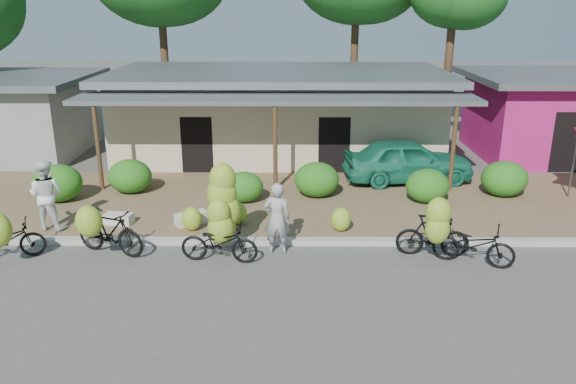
# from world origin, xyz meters

# --- Properties ---
(ground) EXTENTS (100.00, 100.00, 0.00)m
(ground) POSITION_xyz_m (0.00, 0.00, 0.00)
(ground) COLOR #504D4A
(ground) RESTS_ON ground
(sidewalk) EXTENTS (60.00, 6.00, 0.12)m
(sidewalk) POSITION_xyz_m (0.00, 5.00, 0.06)
(sidewalk) COLOR brown
(sidewalk) RESTS_ON ground
(curb) EXTENTS (60.00, 0.25, 0.15)m
(curb) POSITION_xyz_m (0.00, 2.00, 0.07)
(curb) COLOR #A8A399
(curb) RESTS_ON ground
(shop_main) EXTENTS (13.00, 8.50, 3.35)m
(shop_main) POSITION_xyz_m (0.00, 10.93, 1.72)
(shop_main) COLOR #C9B398
(shop_main) RESTS_ON ground
(shop_pink) EXTENTS (6.00, 6.00, 3.25)m
(shop_pink) POSITION_xyz_m (10.50, 10.99, 1.67)
(shop_pink) COLOR #B31B76
(shop_pink) RESTS_ON ground
(shop_grey) EXTENTS (7.00, 6.00, 3.15)m
(shop_grey) POSITION_xyz_m (-11.00, 10.99, 1.62)
(shop_grey) COLOR gray
(shop_grey) RESTS_ON ground
(hedge_0) EXTENTS (1.45, 1.30, 1.13)m
(hedge_0) POSITION_xyz_m (-6.52, 4.94, 0.68)
(hedge_0) COLOR #265814
(hedge_0) RESTS_ON sidewalk
(hedge_1) EXTENTS (1.36, 1.23, 1.06)m
(hedge_1) POSITION_xyz_m (-4.57, 5.76, 0.65)
(hedge_1) COLOR #265814
(hedge_1) RESTS_ON sidewalk
(hedge_2) EXTENTS (1.18, 1.06, 0.92)m
(hedge_2) POSITION_xyz_m (-0.92, 4.92, 0.58)
(hedge_2) COLOR #265814
(hedge_2) RESTS_ON sidewalk
(hedge_3) EXTENTS (1.38, 1.24, 1.08)m
(hedge_3) POSITION_xyz_m (1.29, 5.43, 0.66)
(hedge_3) COLOR #265814
(hedge_3) RESTS_ON sidewalk
(hedge_4) EXTENTS (1.29, 1.16, 1.01)m
(hedge_4) POSITION_xyz_m (4.58, 4.92, 0.62)
(hedge_4) COLOR #265814
(hedge_4) RESTS_ON sidewalk
(hedge_5) EXTENTS (1.41, 1.27, 1.10)m
(hedge_5) POSITION_xyz_m (7.10, 5.52, 0.67)
(hedge_5) COLOR #265814
(hedge_5) RESTS_ON sidewalk
(bike_far_left) EXTENTS (1.89, 1.47, 1.41)m
(bike_far_left) POSITION_xyz_m (-6.23, 0.97, 0.59)
(bike_far_left) COLOR black
(bike_far_left) RESTS_ON ground
(bike_left) EXTENTS (1.96, 1.46, 1.46)m
(bike_left) POSITION_xyz_m (-3.91, 1.30, 0.66)
(bike_left) COLOR black
(bike_left) RESTS_ON ground
(bike_center) EXTENTS (1.90, 1.28, 2.27)m
(bike_center) POSITION_xyz_m (-1.15, 1.27, 0.91)
(bike_center) COLOR black
(bike_center) RESTS_ON ground
(bike_right) EXTENTS (1.78, 1.23, 1.70)m
(bike_right) POSITION_xyz_m (3.88, 1.16, 0.72)
(bike_right) COLOR black
(bike_right) RESTS_ON ground
(bike_far_right) EXTENTS (1.97, 1.28, 0.98)m
(bike_far_right) POSITION_xyz_m (4.75, 0.91, 0.49)
(bike_far_right) COLOR black
(bike_far_right) RESTS_ON ground
(loose_banana_a) EXTENTS (0.52, 0.45, 0.66)m
(loose_banana_a) POSITION_xyz_m (-2.10, 2.62, 0.45)
(loose_banana_a) COLOR #9BBF2F
(loose_banana_a) RESTS_ON sidewalk
(loose_banana_b) EXTENTS (0.51, 0.44, 0.64)m
(loose_banana_b) POSITION_xyz_m (-0.94, 3.04, 0.44)
(loose_banana_b) COLOR #9BBF2F
(loose_banana_b) RESTS_ON sidewalk
(loose_banana_c) EXTENTS (0.52, 0.44, 0.65)m
(loose_banana_c) POSITION_xyz_m (1.81, 2.60, 0.44)
(loose_banana_c) COLOR #9BBF2F
(loose_banana_c) RESTS_ON sidewalk
(sack_near) EXTENTS (0.93, 0.79, 0.30)m
(sack_near) POSITION_xyz_m (-2.20, 3.10, 0.27)
(sack_near) COLOR beige
(sack_near) RESTS_ON sidewalk
(sack_far) EXTENTS (0.80, 0.49, 0.28)m
(sack_far) POSITION_xyz_m (-4.18, 3.09, 0.26)
(sack_far) COLOR beige
(sack_far) RESTS_ON sidewalk
(vendor) EXTENTS (0.65, 0.43, 1.78)m
(vendor) POSITION_xyz_m (0.17, 1.52, 0.89)
(vendor) COLOR #979797
(vendor) RESTS_ON ground
(bystander) EXTENTS (1.00, 0.83, 1.89)m
(bystander) POSITION_xyz_m (-5.89, 2.72, 1.06)
(bystander) COLOR white
(bystander) RESTS_ON sidewalk
(teal_van) EXTENTS (4.42, 2.20, 1.45)m
(teal_van) POSITION_xyz_m (4.39, 7.00, 0.84)
(teal_van) COLOR #197354
(teal_van) RESTS_ON sidewalk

